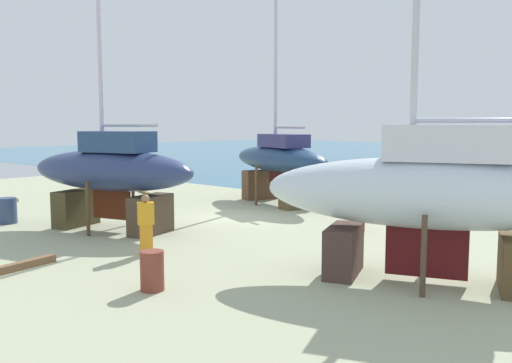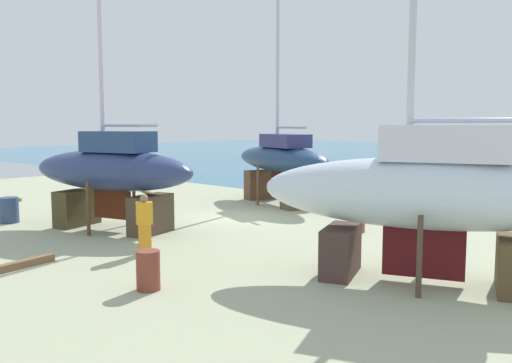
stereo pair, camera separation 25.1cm
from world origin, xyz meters
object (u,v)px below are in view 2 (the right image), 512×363
at_px(sailboat_large_starboard, 281,160).
at_px(worker, 145,223).
at_px(sailboat_small_center, 427,193).
at_px(barrel_ochre, 9,210).
at_px(sailboat_mid_port, 112,172).
at_px(barrel_by_slipway, 357,220).
at_px(barrel_tipped_left, 101,186).
at_px(barrel_blue_faded, 148,270).

relative_size(sailboat_large_starboard, worker, 7.62).
height_order(sailboat_small_center, barrel_ochre, sailboat_small_center).
relative_size(sailboat_mid_port, barrel_by_slipway, 13.45).
bearing_deg(sailboat_large_starboard, barrel_tipped_left, 44.85).
xyz_separation_m(sailboat_mid_port, worker, (3.77, -1.37, -1.11)).
bearing_deg(sailboat_small_center, sailboat_mid_port, -14.66).
distance_m(sailboat_small_center, barrel_by_slipway, 6.15).
xyz_separation_m(sailboat_small_center, barrel_by_slipway, (-4.34, 4.02, -1.69)).
relative_size(sailboat_small_center, barrel_blue_faded, 14.82).
bearing_deg(sailboat_mid_port, barrel_tipped_left, -45.18).
bearing_deg(sailboat_small_center, barrel_ochre, -9.28).
bearing_deg(barrel_by_slipway, barrel_ochre, -144.78).
height_order(sailboat_large_starboard, barrel_tipped_left, sailboat_large_starboard).
relative_size(worker, barrel_blue_faded, 1.93).
bearing_deg(sailboat_mid_port, sailboat_small_center, 170.51).
relative_size(sailboat_small_center, worker, 7.68).
bearing_deg(sailboat_large_starboard, worker, 128.45).
distance_m(sailboat_small_center, barrel_tipped_left, 19.32).
xyz_separation_m(worker, barrel_ochre, (-7.69, -0.54, -0.41)).
bearing_deg(barrel_by_slipway, worker, -111.25).
bearing_deg(barrel_ochre, sailboat_mid_port, 25.98).
height_order(barrel_tipped_left, barrel_ochre, barrel_ochre).
relative_size(barrel_tipped_left, barrel_ochre, 1.00).
height_order(sailboat_mid_port, barrel_by_slipway, sailboat_mid_port).
xyz_separation_m(sailboat_small_center, barrel_ochre, (-14.65, -3.26, -1.61)).
distance_m(sailboat_large_starboard, barrel_by_slipway, 7.08).
height_order(sailboat_mid_port, sailboat_small_center, sailboat_small_center).
xyz_separation_m(sailboat_small_center, sailboat_large_starboard, (-10.44, 7.25, -0.11)).
xyz_separation_m(barrel_by_slipway, barrel_blue_faded, (0.15, -8.62, 0.05)).
height_order(sailboat_mid_port, sailboat_large_starboard, sailboat_large_starboard).
bearing_deg(barrel_blue_faded, sailboat_mid_port, 153.58).
height_order(barrel_by_slipway, barrel_blue_faded, barrel_blue_faded).
xyz_separation_m(sailboat_large_starboard, barrel_blue_faded, (6.25, -11.84, -1.54)).
bearing_deg(worker, sailboat_small_center, -130.03).
bearing_deg(barrel_ochre, sailboat_small_center, 12.54).
distance_m(worker, barrel_blue_faded, 3.37).
height_order(worker, barrel_tipped_left, worker).
height_order(barrel_by_slipway, barrel_tipped_left, barrel_tipped_left).
bearing_deg(barrel_by_slipway, barrel_blue_faded, -89.02).
height_order(worker, barrel_by_slipway, worker).
distance_m(sailboat_mid_port, barrel_blue_faded, 7.46).
bearing_deg(barrel_tipped_left, barrel_by_slipway, 3.44).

